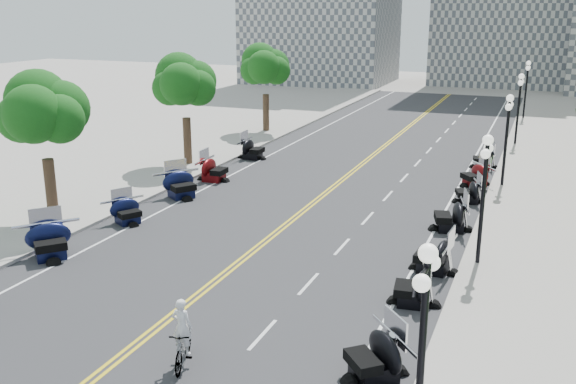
% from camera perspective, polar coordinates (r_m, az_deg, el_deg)
% --- Properties ---
extents(ground, '(160.00, 160.00, 0.00)m').
position_cam_1_polar(ground, '(24.35, -5.30, -6.98)').
color(ground, gray).
extents(road, '(16.00, 90.00, 0.01)m').
position_cam_1_polar(road, '(33.01, 2.65, -0.68)').
color(road, '#333335').
rests_on(road, ground).
extents(centerline_yellow_a, '(0.12, 90.00, 0.00)m').
position_cam_1_polar(centerline_yellow_a, '(33.05, 2.45, -0.64)').
color(centerline_yellow_a, yellow).
rests_on(centerline_yellow_a, road).
extents(centerline_yellow_b, '(0.12, 90.00, 0.00)m').
position_cam_1_polar(centerline_yellow_b, '(32.97, 2.84, -0.68)').
color(centerline_yellow_b, yellow).
rests_on(centerline_yellow_b, road).
extents(edge_line_north, '(0.12, 90.00, 0.00)m').
position_cam_1_polar(edge_line_north, '(31.57, 13.67, -1.90)').
color(edge_line_north, white).
rests_on(edge_line_north, road).
extents(edge_line_south, '(0.12, 90.00, 0.00)m').
position_cam_1_polar(edge_line_south, '(35.56, -7.12, 0.46)').
color(edge_line_south, white).
rests_on(edge_line_south, road).
extents(lane_dash_5, '(0.12, 2.00, 0.00)m').
position_cam_1_polar(lane_dash_5, '(19.84, -2.27, -12.54)').
color(lane_dash_5, white).
rests_on(lane_dash_5, road).
extents(lane_dash_6, '(0.12, 2.00, 0.00)m').
position_cam_1_polar(lane_dash_6, '(23.16, 1.84, -8.14)').
color(lane_dash_6, white).
rests_on(lane_dash_6, road).
extents(lane_dash_7, '(0.12, 2.00, 0.00)m').
position_cam_1_polar(lane_dash_7, '(26.66, 4.83, -4.85)').
color(lane_dash_7, white).
rests_on(lane_dash_7, road).
extents(lane_dash_8, '(0.12, 2.00, 0.00)m').
position_cam_1_polar(lane_dash_8, '(30.29, 7.10, -2.32)').
color(lane_dash_8, white).
rests_on(lane_dash_8, road).
extents(lane_dash_9, '(0.12, 2.00, 0.00)m').
position_cam_1_polar(lane_dash_9, '(34.00, 8.87, -0.34)').
color(lane_dash_9, white).
rests_on(lane_dash_9, road).
extents(lane_dash_10, '(0.12, 2.00, 0.00)m').
position_cam_1_polar(lane_dash_10, '(37.77, 10.29, 1.25)').
color(lane_dash_10, white).
rests_on(lane_dash_10, road).
extents(lane_dash_11, '(0.12, 2.00, 0.00)m').
position_cam_1_polar(lane_dash_11, '(41.59, 11.45, 2.55)').
color(lane_dash_11, white).
rests_on(lane_dash_11, road).
extents(lane_dash_12, '(0.12, 2.00, 0.00)m').
position_cam_1_polar(lane_dash_12, '(45.43, 12.42, 3.63)').
color(lane_dash_12, white).
rests_on(lane_dash_12, road).
extents(lane_dash_13, '(0.12, 2.00, 0.00)m').
position_cam_1_polar(lane_dash_13, '(49.31, 13.23, 4.54)').
color(lane_dash_13, white).
rests_on(lane_dash_13, road).
extents(lane_dash_14, '(0.12, 2.00, 0.00)m').
position_cam_1_polar(lane_dash_14, '(53.19, 13.93, 5.32)').
color(lane_dash_14, white).
rests_on(lane_dash_14, road).
extents(lane_dash_15, '(0.12, 2.00, 0.00)m').
position_cam_1_polar(lane_dash_15, '(57.10, 14.54, 5.99)').
color(lane_dash_15, white).
rests_on(lane_dash_15, road).
extents(lane_dash_16, '(0.12, 2.00, 0.00)m').
position_cam_1_polar(lane_dash_16, '(61.02, 15.07, 6.57)').
color(lane_dash_16, white).
rests_on(lane_dash_16, road).
extents(lane_dash_17, '(0.12, 2.00, 0.00)m').
position_cam_1_polar(lane_dash_17, '(64.94, 15.53, 7.09)').
color(lane_dash_17, white).
rests_on(lane_dash_17, road).
extents(lane_dash_18, '(0.12, 2.00, 0.00)m').
position_cam_1_polar(lane_dash_18, '(68.88, 15.95, 7.54)').
color(lane_dash_18, white).
rests_on(lane_dash_18, road).
extents(lane_dash_19, '(0.12, 2.00, 0.00)m').
position_cam_1_polar(lane_dash_19, '(72.82, 16.32, 7.94)').
color(lane_dash_19, white).
rests_on(lane_dash_19, road).
extents(sidewalk_north, '(5.00, 90.00, 0.15)m').
position_cam_1_polar(sidewalk_north, '(31.29, 21.10, -2.59)').
color(sidewalk_north, '#9E9991').
rests_on(sidewalk_north, ground).
extents(sidewalk_south, '(5.00, 90.00, 0.15)m').
position_cam_1_polar(sidewalk_south, '(37.66, -12.59, 1.17)').
color(sidewalk_south, '#9E9991').
rests_on(sidewalk_south, ground).
extents(street_lamp_1, '(0.50, 1.20, 4.90)m').
position_cam_1_polar(street_lamp_1, '(13.83, 11.77, -14.27)').
color(street_lamp_1, black).
rests_on(street_lamp_1, sidewalk_north).
extents(street_lamp_2, '(0.50, 1.20, 4.90)m').
position_cam_1_polar(street_lamp_2, '(24.89, 16.92, -0.76)').
color(street_lamp_2, black).
rests_on(street_lamp_2, sidewalk_north).
extents(street_lamp_3, '(0.50, 1.20, 4.90)m').
position_cam_1_polar(street_lamp_3, '(36.54, 18.81, 4.32)').
color(street_lamp_3, black).
rests_on(street_lamp_3, sidewalk_north).
extents(street_lamp_4, '(0.50, 1.20, 4.90)m').
position_cam_1_polar(street_lamp_4, '(48.37, 19.79, 6.92)').
color(street_lamp_4, black).
rests_on(street_lamp_4, sidewalk_north).
extents(street_lamp_5, '(0.50, 1.20, 4.90)m').
position_cam_1_polar(street_lamp_5, '(60.26, 20.39, 8.50)').
color(street_lamp_5, black).
rests_on(street_lamp_5, sidewalk_north).
extents(tree_2, '(4.80, 4.80, 9.20)m').
position_cam_1_polar(tree_2, '(30.29, -20.90, 5.98)').
color(tree_2, '#235619').
rests_on(tree_2, sidewalk_south).
extents(tree_3, '(4.80, 4.80, 9.20)m').
position_cam_1_polar(tree_3, '(39.82, -9.13, 9.01)').
color(tree_3, '#235619').
rests_on(tree_3, sidewalk_south).
extents(tree_4, '(4.80, 4.80, 9.20)m').
position_cam_1_polar(tree_4, '(50.42, -2.01, 10.65)').
color(tree_4, '#235619').
rests_on(tree_4, sidewalk_south).
extents(motorcycle_n_4, '(2.92, 2.92, 1.45)m').
position_cam_1_polar(motorcycle_n_4, '(17.56, 7.69, -14.10)').
color(motorcycle_n_4, black).
rests_on(motorcycle_n_4, road).
extents(motorcycle_n_5, '(2.16, 2.16, 1.34)m').
position_cam_1_polar(motorcycle_n_5, '(21.78, 11.08, -8.18)').
color(motorcycle_n_5, black).
rests_on(motorcycle_n_5, road).
extents(motorcycle_n_6, '(2.19, 2.19, 1.43)m').
position_cam_1_polar(motorcycle_n_6, '(24.53, 12.83, -5.36)').
color(motorcycle_n_6, black).
rests_on(motorcycle_n_6, road).
extents(motorcycle_n_7, '(2.61, 2.61, 1.49)m').
position_cam_1_polar(motorcycle_n_7, '(29.12, 14.27, -1.96)').
color(motorcycle_n_7, black).
rests_on(motorcycle_n_7, road).
extents(motorcycle_n_8, '(2.26, 2.26, 1.25)m').
position_cam_1_polar(motorcycle_n_8, '(33.55, 15.73, 0.11)').
color(motorcycle_n_8, black).
rests_on(motorcycle_n_8, road).
extents(motorcycle_n_9, '(2.75, 2.75, 1.37)m').
position_cam_1_polar(motorcycle_n_9, '(36.80, 16.29, 1.55)').
color(motorcycle_n_9, '#590A0C').
rests_on(motorcycle_n_9, road).
extents(motorcycle_n_10, '(2.19, 2.19, 1.32)m').
position_cam_1_polar(motorcycle_n_10, '(41.11, 17.01, 2.94)').
color(motorcycle_n_10, black).
rests_on(motorcycle_n_10, road).
extents(motorcycle_s_5, '(3.11, 3.11, 1.54)m').
position_cam_1_polar(motorcycle_s_5, '(26.86, -20.46, -3.97)').
color(motorcycle_s_5, black).
rests_on(motorcycle_s_5, road).
extents(motorcycle_s_6, '(2.48, 2.48, 1.26)m').
position_cam_1_polar(motorcycle_s_6, '(30.12, -14.12, -1.56)').
color(motorcycle_s_6, black).
rests_on(motorcycle_s_6, road).
extents(motorcycle_s_7, '(3.06, 3.06, 1.54)m').
position_cam_1_polar(motorcycle_s_7, '(33.61, -9.51, 0.78)').
color(motorcycle_s_7, black).
rests_on(motorcycle_s_7, road).
extents(motorcycle_s_8, '(2.16, 2.16, 1.46)m').
position_cam_1_polar(motorcycle_s_8, '(36.63, -6.62, 2.10)').
color(motorcycle_s_8, '#590A0C').
rests_on(motorcycle_s_8, road).
extents(motorcycle_s_9, '(2.11, 2.11, 1.44)m').
position_cam_1_polar(motorcycle_s_9, '(41.84, -3.18, 3.93)').
color(motorcycle_s_9, black).
rests_on(motorcycle_s_9, road).
extents(bicycle, '(1.12, 1.98, 1.15)m').
position_cam_1_polar(bicycle, '(18.30, -9.32, -13.38)').
color(bicycle, '#A51414').
rests_on(bicycle, road).
extents(cyclist_rider, '(0.60, 0.39, 1.64)m').
position_cam_1_polar(cyclist_rider, '(17.66, -9.52, -9.44)').
color(cyclist_rider, silver).
rests_on(cyclist_rider, bicycle).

